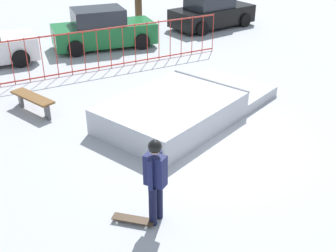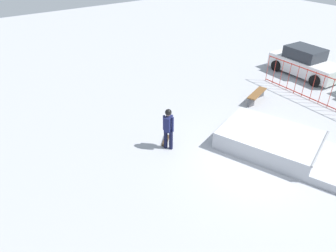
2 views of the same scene
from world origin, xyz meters
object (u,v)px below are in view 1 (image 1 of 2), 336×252
Objects in this scene: skater at (155,176)px; parked_car_green at (103,30)px; skate_ramp at (182,108)px; skateboard at (133,219)px; park_bench at (33,100)px; parked_car_black at (212,12)px.

skater reaches higher than parked_car_green.
skate_ramp is 8.40× the size of skateboard.
park_bench is (-3.40, 2.53, 0.04)m from skate_ramp.
skate_ramp is at bearing -86.30° from parked_car_green.
skater is at bearing -156.84° from skateboard.
parked_car_black reaches higher than skateboard.
skate_ramp is 4.39m from skater.
parked_car_black is (9.21, 10.98, -0.28)m from skater.
skateboard is 0.17× the size of parked_car_black.
skater is at bearing -83.40° from park_bench.
skateboard is 5.76m from park_bench.
skateboard is (-3.11, -3.22, -0.24)m from skate_ramp.
park_bench is at bearing -24.14° from skater.
skateboard is at bearing -153.65° from skate_ramp.
park_bench is 0.38× the size of parked_car_green.
skater is 14.33m from parked_car_black.
parked_car_green is (4.17, 4.74, 0.37)m from park_bench.
skate_ramp reaches higher than park_bench.
skate_ramp is at bearing -88.74° from skateboard.
parked_car_black reaches higher than skate_ramp.
skate_ramp is at bearing -36.66° from park_bench.
skate_ramp is 1.41× the size of parked_car_black.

